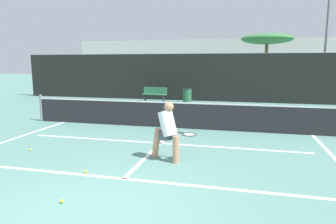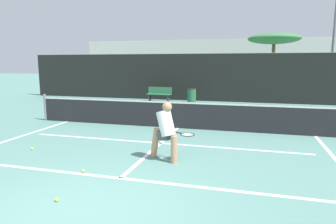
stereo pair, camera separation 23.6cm
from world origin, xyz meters
name	(u,v)px [view 2 (the right image)]	position (x,y,z in m)	size (l,w,h in m)	color
ground_plane	(77,217)	(0.00, 0.00, 0.00)	(100.00, 100.00, 0.00)	slate
court_baseline_near	(120,178)	(0.00, 1.57, 0.00)	(11.00, 0.10, 0.01)	white
court_service_line	(160,143)	(0.00, 4.35, 0.00)	(8.25, 0.10, 0.01)	white
court_center_mark	(157,146)	(0.00, 4.02, 0.00)	(0.10, 4.89, 0.01)	white
court_sideline_left	(23,136)	(-4.51, 4.02, 0.00)	(0.10, 5.89, 0.01)	white
court_sideline_right	(336,160)	(4.51, 4.02, 0.00)	(0.10, 5.89, 0.01)	white
net	(178,114)	(0.00, 6.46, 0.51)	(11.09, 0.09, 1.07)	slate
fence_back	(209,78)	(0.00, 14.34, 1.42)	(24.00, 0.06, 2.86)	black
player_practicing	(166,129)	(0.57, 2.92, 0.76)	(1.23, 0.51, 1.42)	tan
tennis_ball_scattered_1	(57,200)	(-0.60, 0.35, 0.03)	(0.07, 0.07, 0.07)	#D1E033
tennis_ball_scattered_2	(83,171)	(-0.91, 1.68, 0.03)	(0.07, 0.07, 0.07)	#D1E033
tennis_ball_scattered_3	(32,149)	(-3.14, 2.80, 0.03)	(0.07, 0.07, 0.07)	#D1E033
tennis_ball_scattered_4	(169,132)	(-0.09, 5.59, 0.03)	(0.07, 0.07, 0.07)	#D1E033
courtside_bench	(159,94)	(-2.82, 13.37, 0.46)	(1.51, 0.50, 0.86)	#33724C
trash_bin	(192,96)	(-0.82, 13.25, 0.43)	(0.52, 0.52, 0.85)	#28603D
parked_car	(156,86)	(-4.05, 16.50, 0.64)	(1.72, 4.27, 1.51)	silver
floodlight_mast	(336,14)	(7.28, 17.41, 5.23)	(1.10, 0.24, 8.19)	slate
tree_west	(274,39)	(4.18, 23.85, 4.28)	(4.37, 4.37, 4.77)	brown
building_far	(231,61)	(0.00, 32.97, 2.50)	(36.00, 2.40, 5.00)	beige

